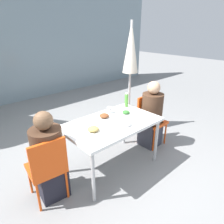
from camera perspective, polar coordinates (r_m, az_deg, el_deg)
The scene contains 14 objects.
ground_plane at distance 3.14m, azimuth 0.00°, elevation -15.10°, with size 24.00×24.00×0.00m, color gray.
building_facade at distance 6.03m, azimuth -27.18°, elevation 16.56°, with size 10.00×0.20×3.00m.
dining_table at distance 2.77m, azimuth 0.00°, elevation -4.03°, with size 1.32×0.80×0.74m.
chair_left at distance 2.45m, azimuth -17.98°, elevation -14.35°, with size 0.44×0.44×0.86m.
person_left at distance 2.51m, azimuth -17.56°, elevation -12.63°, with size 0.36×0.36×1.13m.
chair_right at distance 3.54m, azimuth 10.60°, elevation -1.27°, with size 0.40×0.40×0.86m.
person_right at distance 3.45m, azimuth 11.19°, elevation -1.31°, with size 0.35×0.35×1.15m.
closed_umbrella at distance 3.77m, azimuth 5.35°, elevation 15.68°, with size 0.36×0.36×2.06m.
plate_0 at distance 2.98m, azimuth 4.01°, elevation -0.29°, with size 0.20×0.20×0.06m.
plate_1 at distance 2.85m, azimuth -2.26°, elevation -1.32°, with size 0.25×0.25×0.07m.
plate_2 at distance 2.49m, azimuth -5.39°, elevation -5.17°, with size 0.26×0.26×0.07m.
bottle at distance 3.24m, azimuth 4.15°, elevation 3.41°, with size 0.06×0.06×0.23m.
drinking_cup at distance 3.01m, azimuth -0.75°, elevation 0.56°, with size 0.07×0.07×0.10m.
salad_bowl at distance 2.65m, azimuth 3.58°, elevation -3.27°, with size 0.16×0.16×0.05m.
Camera 1 is at (-1.65, -1.83, 1.95)m, focal length 32.00 mm.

